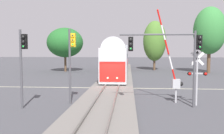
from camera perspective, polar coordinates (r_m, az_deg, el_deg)
name	(u,v)px	position (r m, az deg, el deg)	size (l,w,h in m)	color
ground_plane	(112,88)	(24.66, 0.04, -5.15)	(220.00, 220.00, 0.00)	#47474C
road_centre_stripe	(112,88)	(24.65, 0.04, -5.14)	(44.00, 0.20, 0.01)	beige
railway_track	(112,87)	(24.64, 0.04, -4.93)	(4.40, 80.00, 0.32)	slate
commuter_train	(119,57)	(43.42, 1.81, 2.54)	(3.04, 40.43, 5.16)	silver
crossing_gate_near	(174,74)	(18.14, 14.93, -1.75)	(2.05, 0.40, 7.00)	#B7B7BC
crossing_signal_mast	(197,72)	(17.69, 20.05, -1.18)	(1.36, 0.44, 3.95)	#B2B2B7
traffic_signal_near_right	(172,49)	(16.60, 14.46, 4.18)	(5.60, 0.38, 5.30)	#4C4C51
traffic_signal_median	(71,54)	(17.36, -9.88, 3.13)	(0.53, 0.38, 5.50)	#4C4C51
traffic_signal_near_left	(23,56)	(16.78, -20.99, 2.53)	(0.53, 0.38, 5.34)	#4C4C51
elm_centre_background	(155,41)	(47.42, 10.35, 6.25)	(4.52, 4.52, 9.78)	brown
maple_right_background	(210,31)	(44.15, 22.71, 8.16)	(5.43, 5.43, 11.45)	brown
oak_behind_train	(65,43)	(44.53, -11.37, 5.85)	(6.68, 6.68, 8.14)	brown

